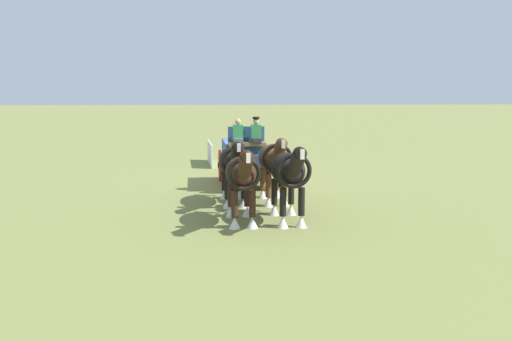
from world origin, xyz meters
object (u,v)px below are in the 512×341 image
object	(u,v)px
show_wagon	(243,155)
draft_horse_lead_near	(288,172)
draft_horse_rear_off	(234,163)
draft_horse_rear_near	(274,161)
draft_horse_lead_off	(242,176)

from	to	relation	value
show_wagon	draft_horse_lead_near	xyz separation A→B (m)	(6.04, 0.97, 0.23)
draft_horse_lead_near	draft_horse_rear_off	bearing A→B (deg)	-150.39
draft_horse_lead_near	draft_horse_rear_near	bearing A→B (deg)	-176.95
draft_horse_rear_off	draft_horse_lead_off	world-z (taller)	draft_horse_lead_off
draft_horse_lead_near	draft_horse_lead_off	bearing A→B (deg)	-86.51
show_wagon	draft_horse_lead_near	world-z (taller)	show_wagon
show_wagon	draft_horse_rear_off	distance (m)	3.54
show_wagon	draft_horse_rear_off	xyz separation A→B (m)	(3.51, -0.46, 0.15)
draft_horse_rear_off	draft_horse_lead_near	world-z (taller)	draft_horse_lead_near
show_wagon	draft_horse_lead_off	world-z (taller)	show_wagon
draft_horse_rear_near	draft_horse_lead_off	world-z (taller)	draft_horse_rear_near
draft_horse_rear_near	draft_horse_lead_near	xyz separation A→B (m)	(2.60, 0.14, 0.02)
draft_horse_rear_off	draft_horse_lead_off	distance (m)	2.61
draft_horse_rear_off	draft_horse_lead_off	xyz separation A→B (m)	(2.61, 0.14, 0.01)
draft_horse_lead_off	draft_horse_rear_near	bearing A→B (deg)	156.60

